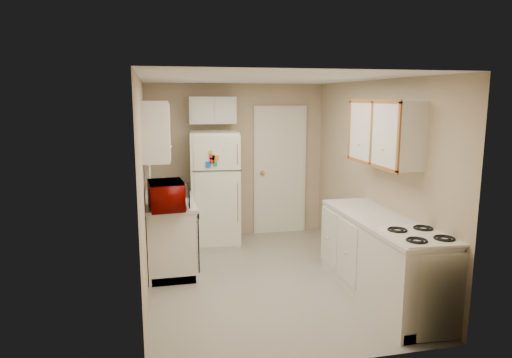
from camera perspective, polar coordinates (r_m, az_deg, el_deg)
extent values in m
plane|color=#B2AD9F|center=(5.75, 1.11, -12.24)|extent=(3.80, 3.80, 0.00)
plane|color=white|center=(5.31, 1.21, 12.43)|extent=(3.80, 3.80, 0.00)
plane|color=#BFAA8B|center=(5.25, -13.85, -0.99)|extent=(3.80, 3.80, 0.00)
plane|color=#BFAA8B|center=(5.89, 14.51, 0.17)|extent=(3.80, 3.80, 0.00)
plane|color=#BFAA8B|center=(7.24, -2.42, 2.30)|extent=(2.80, 2.80, 0.00)
plane|color=#BFAA8B|center=(3.63, 8.34, -5.77)|extent=(2.80, 2.80, 0.00)
cube|color=silver|center=(6.31, -10.67, -6.03)|extent=(0.60, 1.80, 0.90)
cube|color=black|center=(5.73, -7.54, -7.17)|extent=(0.03, 0.58, 0.72)
cube|color=gray|center=(6.35, -10.84, -2.10)|extent=(0.54, 0.74, 0.16)
imported|color=#7A0401|center=(5.43, -11.11, -2.15)|extent=(0.60, 0.37, 0.39)
imported|color=silver|center=(6.76, -11.43, -0.18)|extent=(0.09, 0.09, 0.16)
cube|color=silver|center=(6.24, -13.46, 4.46)|extent=(0.10, 0.98, 1.08)
cube|color=silver|center=(5.39, -12.47, 5.78)|extent=(0.30, 0.45, 0.70)
cube|color=white|center=(6.85, -5.18, -1.17)|extent=(0.75, 0.74, 1.70)
cube|color=silver|center=(6.96, -5.53, 8.56)|extent=(0.70, 0.30, 0.40)
cube|color=white|center=(7.38, 3.00, 1.04)|extent=(0.86, 0.06, 2.08)
cube|color=silver|center=(5.26, 15.18, -9.54)|extent=(0.60, 2.00, 0.90)
cube|color=white|center=(4.76, 19.46, -12.25)|extent=(0.62, 0.74, 0.84)
cube|color=silver|center=(5.31, 15.80, 5.57)|extent=(0.30, 1.20, 0.70)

